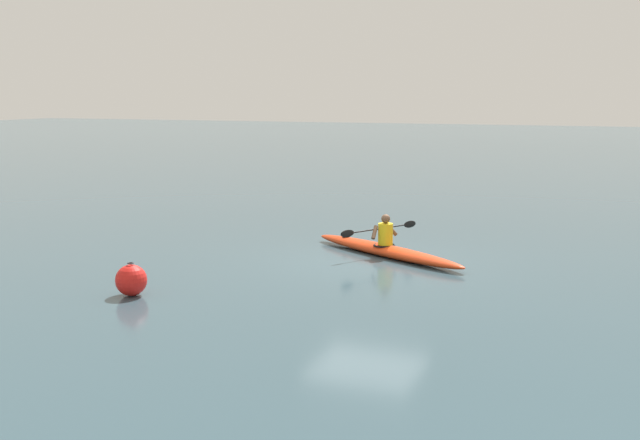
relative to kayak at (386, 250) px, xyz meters
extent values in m
plane|color=#334C56|center=(0.18, 0.78, -0.14)|extent=(160.00, 160.00, 0.00)
ellipsoid|color=red|center=(0.00, 0.00, 0.00)|extent=(4.46, 2.81, 0.27)
torus|color=black|center=(0.05, -0.03, 0.11)|extent=(0.70, 0.70, 0.04)
cylinder|color=black|center=(1.25, -0.69, 0.12)|extent=(0.18, 0.18, 0.02)
cylinder|color=yellow|center=(0.02, -0.01, 0.38)|extent=(0.35, 0.35, 0.50)
sphere|color=brown|center=(0.02, -0.01, 0.74)|extent=(0.21, 0.21, 0.21)
cylinder|color=black|center=(0.20, -0.11, 0.48)|extent=(1.00, 1.77, 0.03)
ellipsoid|color=black|center=(0.68, 0.77, 0.48)|extent=(0.23, 0.37, 0.17)
ellipsoid|color=black|center=(-0.29, -0.98, 0.48)|extent=(0.23, 0.37, 0.17)
cylinder|color=brown|center=(0.22, 0.19, 0.44)|extent=(0.13, 0.32, 0.34)
cylinder|color=brown|center=(-0.04, -0.29, 0.44)|extent=(0.29, 0.23, 0.34)
sphere|color=red|center=(3.35, 5.20, 0.16)|extent=(0.59, 0.59, 0.59)
torus|color=#333338|center=(3.35, 5.20, 0.49)|extent=(0.12, 0.12, 0.02)
camera|label=1|loc=(-5.20, 16.70, 3.60)|focal=42.82mm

